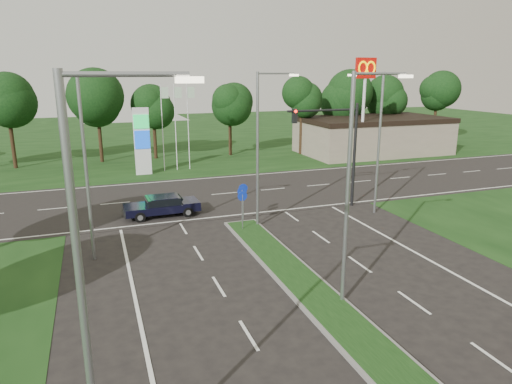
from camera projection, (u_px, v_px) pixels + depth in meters
name	position (u px, v px, depth m)	size (l,w,h in m)	color
verge_far	(156.00, 140.00, 62.68)	(160.00, 50.00, 0.02)	black
cross_road	(212.00, 195.00, 34.44)	(160.00, 12.00, 0.02)	black
median_kerb	(351.00, 330.00, 16.20)	(2.00, 26.00, 0.12)	slate
commercial_building	(373.00, 136.00, 52.03)	(16.00, 9.00, 4.00)	gray
streetlight_median_near	(353.00, 179.00, 17.08)	(2.53, 0.22, 9.00)	gray
streetlight_median_far	(261.00, 142.00, 26.19)	(2.53, 0.22, 9.00)	gray
streetlight_left_near	(92.00, 284.00, 8.59)	(2.53, 0.22, 9.00)	gray
streetlight_left_far	(89.00, 158.00, 21.34)	(2.53, 0.22, 9.00)	gray
streetlight_right_far	(377.00, 136.00, 28.73)	(2.53, 0.22, 9.00)	gray
traffic_signal	(338.00, 140.00, 30.13)	(5.10, 0.42, 7.00)	black
median_signs	(243.00, 198.00, 27.08)	(1.16, 1.76, 2.38)	gray
gas_pylon	(144.00, 139.00, 40.64)	(5.80, 1.26, 8.00)	silver
mcdonalds_sign	(365.00, 83.00, 45.54)	(2.20, 0.47, 10.40)	silver
treeline_far	(173.00, 94.00, 47.26)	(6.00, 6.00, 9.90)	black
navy_sedan	(162.00, 205.00, 29.23)	(4.73, 2.07, 1.29)	black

